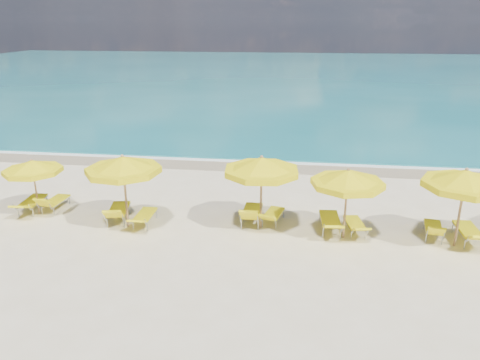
# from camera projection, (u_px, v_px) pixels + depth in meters

# --- Properties ---
(ground_plane) EXTENTS (120.00, 120.00, 0.00)m
(ground_plane) POSITION_uv_depth(u_px,v_px,m) (234.00, 226.00, 16.30)
(ground_plane) COLOR beige
(ocean) EXTENTS (120.00, 80.00, 0.30)m
(ocean) POSITION_uv_depth(u_px,v_px,m) (287.00, 74.00, 61.28)
(ocean) COLOR #13666C
(ocean) RESTS_ON ground
(wet_sand_band) EXTENTS (120.00, 2.60, 0.01)m
(wet_sand_band) POSITION_uv_depth(u_px,v_px,m) (256.00, 164.00, 23.24)
(wet_sand_band) COLOR tan
(wet_sand_band) RESTS_ON ground
(foam_line) EXTENTS (120.00, 1.20, 0.03)m
(foam_line) POSITION_uv_depth(u_px,v_px,m) (257.00, 160.00, 23.99)
(foam_line) COLOR white
(foam_line) RESTS_ON ground
(whitecap_near) EXTENTS (14.00, 0.36, 0.05)m
(whitecap_near) POSITION_uv_depth(u_px,v_px,m) (185.00, 122.00, 32.98)
(whitecap_near) COLOR white
(whitecap_near) RESTS_ON ground
(whitecap_far) EXTENTS (18.00, 0.30, 0.05)m
(whitecap_far) POSITION_uv_depth(u_px,v_px,m) (375.00, 108.00, 37.79)
(whitecap_far) COLOR white
(whitecap_far) RESTS_ON ground
(umbrella_2) EXTENTS (2.64, 2.64, 2.12)m
(umbrella_2) POSITION_uv_depth(u_px,v_px,m) (32.00, 167.00, 16.78)
(umbrella_2) COLOR #A87C54
(umbrella_2) RESTS_ON ground
(umbrella_3) EXTENTS (3.11, 3.11, 2.60)m
(umbrella_3) POSITION_uv_depth(u_px,v_px,m) (123.00, 165.00, 15.60)
(umbrella_3) COLOR #A87C54
(umbrella_3) RESTS_ON ground
(umbrella_4) EXTENTS (3.24, 3.24, 2.61)m
(umbrella_4) POSITION_uv_depth(u_px,v_px,m) (261.00, 166.00, 15.47)
(umbrella_4) COLOR #A87C54
(umbrella_4) RESTS_ON ground
(umbrella_5) EXTENTS (2.76, 2.76, 2.40)m
(umbrella_5) POSITION_uv_depth(u_px,v_px,m) (348.00, 179.00, 14.82)
(umbrella_5) COLOR #A87C54
(umbrella_5) RESTS_ON ground
(umbrella_6) EXTENTS (2.71, 2.71, 2.61)m
(umbrella_6) POSITION_uv_depth(u_px,v_px,m) (465.00, 180.00, 14.19)
(umbrella_6) COLOR #A87C54
(umbrella_6) RESTS_ON ground
(lounger_2_left) EXTENTS (0.78, 1.95, 0.68)m
(lounger_2_left) POSITION_uv_depth(u_px,v_px,m) (32.00, 205.00, 17.55)
(lounger_2_left) COLOR #A5A8AD
(lounger_2_left) RESTS_ON ground
(lounger_2_right) EXTENTS (0.63, 1.63, 0.79)m
(lounger_2_right) POSITION_uv_depth(u_px,v_px,m) (55.00, 204.00, 17.69)
(lounger_2_right) COLOR #A5A8AD
(lounger_2_right) RESTS_ON ground
(lounger_3_left) EXTENTS (0.99, 1.99, 0.87)m
(lounger_3_left) POSITION_uv_depth(u_px,v_px,m) (119.00, 214.00, 16.70)
(lounger_3_left) COLOR #A5A8AD
(lounger_3_left) RESTS_ON ground
(lounger_3_right) EXTENTS (0.58, 1.73, 0.62)m
(lounger_3_right) POSITION_uv_depth(u_px,v_px,m) (145.00, 219.00, 16.40)
(lounger_3_right) COLOR #A5A8AD
(lounger_3_right) RESTS_ON ground
(lounger_4_left) EXTENTS (0.68, 1.89, 0.92)m
(lounger_4_left) POSITION_uv_depth(u_px,v_px,m) (252.00, 216.00, 16.55)
(lounger_4_left) COLOR #A5A8AD
(lounger_4_left) RESTS_ON ground
(lounger_4_right) EXTENTS (0.85, 1.70, 0.71)m
(lounger_4_right) POSITION_uv_depth(u_px,v_px,m) (273.00, 218.00, 16.52)
(lounger_4_right) COLOR #A5A8AD
(lounger_4_right) RESTS_ON ground
(lounger_5_left) EXTENTS (0.75, 2.02, 0.75)m
(lounger_5_left) POSITION_uv_depth(u_px,v_px,m) (330.00, 224.00, 15.89)
(lounger_5_left) COLOR #A5A8AD
(lounger_5_left) RESTS_ON ground
(lounger_5_right) EXTENTS (0.78, 1.70, 0.63)m
(lounger_5_right) POSITION_uv_depth(u_px,v_px,m) (355.00, 227.00, 15.75)
(lounger_5_right) COLOR #A5A8AD
(lounger_5_right) RESTS_ON ground
(lounger_6_left) EXTENTS (0.79, 1.65, 0.77)m
(lounger_6_left) POSITION_uv_depth(u_px,v_px,m) (433.00, 232.00, 15.43)
(lounger_6_left) COLOR #A5A8AD
(lounger_6_left) RESTS_ON ground
(lounger_6_right) EXTENTS (0.66, 1.92, 0.76)m
(lounger_6_right) POSITION_uv_depth(u_px,v_px,m) (468.00, 235.00, 15.10)
(lounger_6_right) COLOR #A5A8AD
(lounger_6_right) RESTS_ON ground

